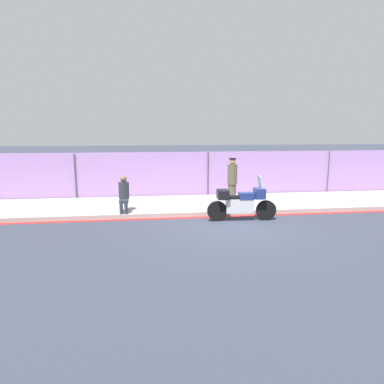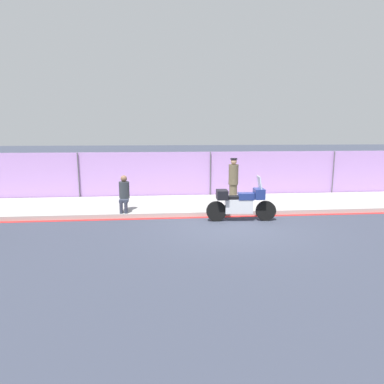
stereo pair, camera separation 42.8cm
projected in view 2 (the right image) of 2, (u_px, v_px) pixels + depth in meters
ground_plane at (231, 226)px, 10.79m from camera, size 120.00×120.00×0.00m
sidewalk at (216, 204)px, 13.65m from camera, size 42.15×3.31×0.16m
curb_paint_stripe at (224, 217)px, 11.96m from camera, size 42.15×0.18×0.01m
storefront_fence at (210, 175)px, 15.19m from camera, size 40.04×0.17×2.06m
motorcycle at (241, 203)px, 11.34m from camera, size 2.33×0.58×1.51m
officer_standing at (233, 181)px, 13.15m from camera, size 0.37×0.37×1.78m
person_seated_on_curb at (124, 192)px, 12.01m from camera, size 0.36×0.65×1.27m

